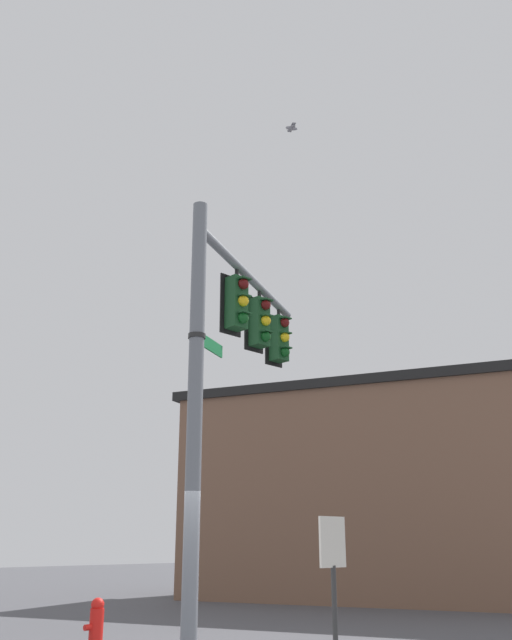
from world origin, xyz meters
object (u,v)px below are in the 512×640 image
(street_name_sign, at_px, (204,341))
(bird_flying, at_px, (292,128))
(historical_marker, at_px, (333,565))
(traffic_light_mid_inner, at_px, (260,322))
(traffic_light_mid_outer, at_px, (279,338))
(fire_hydrant, at_px, (96,623))
(traffic_light_nearest_pole, at_px, (237,303))

(street_name_sign, relative_size, bird_flying, 2.76)
(street_name_sign, height_order, historical_marker, street_name_sign)
(traffic_light_mid_inner, bearing_deg, traffic_light_mid_outer, -154.87)
(bird_flying, height_order, historical_marker, bird_flying)
(street_name_sign, height_order, bird_flying, bird_flying)
(bird_flying, bearing_deg, traffic_light_mid_outer, -128.49)
(fire_hydrant, bearing_deg, traffic_light_mid_inner, 155.94)
(fire_hydrant, relative_size, historical_marker, 0.39)
(bird_flying, relative_size, fire_hydrant, 0.50)
(traffic_light_nearest_pole, height_order, traffic_light_mid_inner, same)
(traffic_light_nearest_pole, height_order, historical_marker, traffic_light_nearest_pole)
(traffic_light_mid_outer, distance_m, bird_flying, 4.70)
(fire_hydrant, xyz_separation_m, historical_marker, (-1.64, 3.93, 0.99))
(traffic_light_nearest_pole, height_order, fire_hydrant, traffic_light_nearest_pole)
(traffic_light_mid_outer, distance_m, fire_hydrant, 7.05)
(traffic_light_nearest_pole, distance_m, bird_flying, 4.37)
(traffic_light_mid_outer, distance_m, historical_marker, 6.25)
(traffic_light_nearest_pole, bearing_deg, historical_marker, 91.94)
(historical_marker, bearing_deg, fire_hydrant, -67.39)
(street_name_sign, xyz_separation_m, bird_flying, (-2.45, -0.09, 5.37))
(traffic_light_nearest_pole, bearing_deg, bird_flying, 154.36)
(traffic_light_mid_inner, xyz_separation_m, street_name_sign, (2.56, 1.18, -1.18))
(traffic_light_mid_inner, bearing_deg, historical_marker, 67.16)
(traffic_light_nearest_pole, relative_size, traffic_light_mid_outer, 1.00)
(traffic_light_mid_inner, relative_size, bird_flying, 3.20)
(traffic_light_mid_inner, bearing_deg, bird_flying, 84.17)
(traffic_light_mid_inner, height_order, traffic_light_mid_outer, same)
(traffic_light_mid_inner, xyz_separation_m, traffic_light_mid_outer, (-1.21, -0.57, 0.00))
(fire_hydrant, bearing_deg, traffic_light_mid_outer, 170.42)
(traffic_light_mid_outer, relative_size, historical_marker, 0.62)
(street_name_sign, bearing_deg, traffic_light_mid_inner, -155.26)
(street_name_sign, xyz_separation_m, historical_marker, (-1.42, 1.52, -3.62))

